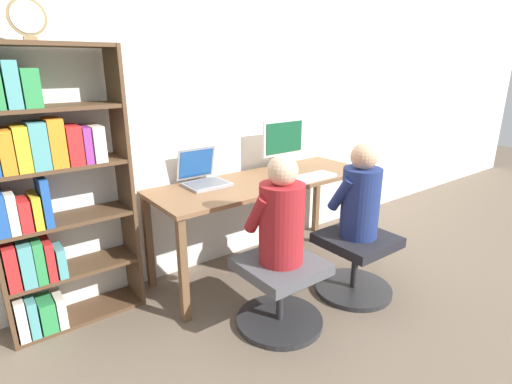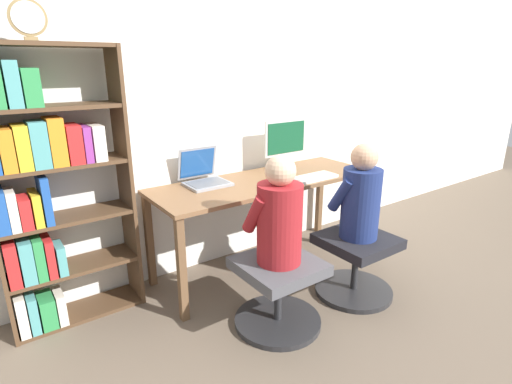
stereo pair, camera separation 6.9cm
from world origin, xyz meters
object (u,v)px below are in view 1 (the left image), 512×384
laptop (203,177)px  person_at_laptop (281,216)px  bookshelf (45,193)px  desktop_monitor (284,142)px  keyboard (312,177)px  desk_clock (27,18)px  office_chair_right (280,289)px  office_chair_left (355,261)px  person_at_monitor (360,196)px

laptop → person_at_laptop: size_ratio=0.47×
person_at_laptop → bookshelf: bookshelf is taller
desktop_monitor → keyboard: desktop_monitor is taller
desktop_monitor → laptop: (-0.78, 0.00, -0.17)m
laptop → desk_clock: desk_clock is taller
office_chair_right → bookshelf: 1.53m
keyboard → person_at_laptop: person_at_laptop is taller
office_chair_right → office_chair_left: bearing=-3.2°
laptop → bookshelf: bearing=179.7°
person_at_monitor → keyboard: bearing=86.8°
laptop → keyboard: laptop is taller
office_chair_right → person_at_laptop: 0.50m
keyboard → office_chair_left: (-0.03, -0.49, -0.51)m
bookshelf → keyboard: bearing=-11.9°
desktop_monitor → office_chair_right: desktop_monitor is taller
person_at_laptop → person_at_monitor: bearing=-3.2°
laptop → keyboard: size_ratio=0.81×
desktop_monitor → bookshelf: 1.83m
keyboard → bookshelf: 1.85m
bookshelf → desk_clock: desk_clock is taller
keyboard → person_at_monitor: 0.49m
person_at_monitor → bookshelf: (-1.78, 0.87, 0.14)m
desktop_monitor → laptop: desktop_monitor is taller
desk_clock → office_chair_right: bearing=-36.4°
desktop_monitor → office_chair_right: size_ratio=0.76×
person_at_monitor → bookshelf: bearing=154.0°
laptop → desk_clock: bearing=-176.8°
keyboard → person_at_laptop: 0.84m
office_chair_right → desk_clock: 2.05m
person_at_monitor → desk_clock: bearing=155.0°
office_chair_right → desk_clock: (-1.05, 0.78, 1.58)m
desktop_monitor → laptop: 0.80m
bookshelf → person_at_laptop: bearing=-37.1°
bookshelf → person_at_monitor: bearing=-26.0°
keyboard → office_chair_right: 0.99m
desktop_monitor → desk_clock: (-1.78, -0.06, 0.85)m
keyboard → desk_clock: 2.08m
desk_clock → keyboard: bearing=-10.3°
desktop_monitor → person_at_laptop: size_ratio=0.64×
office_chair_right → bookshelf: size_ratio=0.33×
desktop_monitor → laptop: bearing=180.0°
person_at_monitor → person_at_laptop: (-0.68, 0.04, -0.00)m
keyboard → bookshelf: (-1.81, 0.38, 0.12)m
bookshelf → desktop_monitor: bearing=-0.2°
desk_clock → desktop_monitor: bearing=1.8°
keyboard → office_chair_right: size_ratio=0.69×
laptop → person_at_monitor: size_ratio=0.47×
office_chair_right → person_at_laptop: person_at_laptop is taller
person_at_monitor → desktop_monitor: bearing=86.8°
laptop → desk_clock: 1.43m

